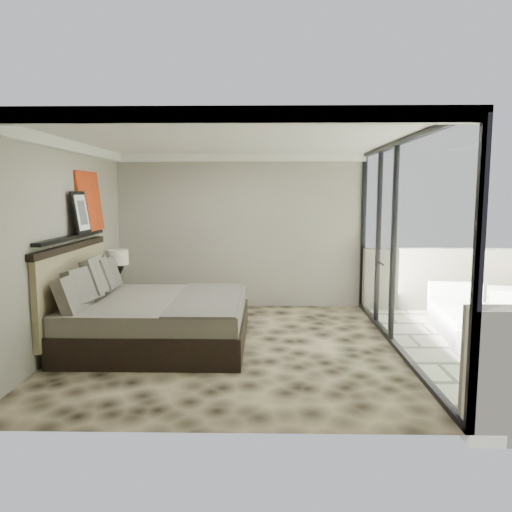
{
  "coord_description": "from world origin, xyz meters",
  "views": [
    {
      "loc": [
        0.46,
        -6.65,
        2.09
      ],
      "look_at": [
        0.33,
        0.4,
        1.21
      ],
      "focal_mm": 35.0,
      "sensor_mm": 36.0,
      "label": 1
    }
  ],
  "objects_px": {
    "nightstand": "(123,304)",
    "lounger": "(468,321)",
    "table_lamp": "(118,264)",
    "bed": "(152,317)",
    "ottoman": "(506,305)"
  },
  "relations": [
    {
      "from": "nightstand",
      "to": "table_lamp",
      "type": "relative_size",
      "value": 0.77
    },
    {
      "from": "bed",
      "to": "ottoman",
      "type": "height_order",
      "value": "bed"
    },
    {
      "from": "ottoman",
      "to": "nightstand",
      "type": "bearing_deg",
      "value": 179.03
    },
    {
      "from": "bed",
      "to": "table_lamp",
      "type": "xyz_separation_m",
      "value": [
        -0.87,
        1.37,
        0.55
      ]
    },
    {
      "from": "table_lamp",
      "to": "ottoman",
      "type": "bearing_deg",
      "value": -0.56
    },
    {
      "from": "nightstand",
      "to": "lounger",
      "type": "relative_size",
      "value": 0.28
    },
    {
      "from": "ottoman",
      "to": "lounger",
      "type": "height_order",
      "value": "lounger"
    },
    {
      "from": "bed",
      "to": "lounger",
      "type": "distance_m",
      "value": 4.64
    },
    {
      "from": "table_lamp",
      "to": "bed",
      "type": "bearing_deg",
      "value": -57.7
    },
    {
      "from": "bed",
      "to": "nightstand",
      "type": "relative_size",
      "value": 4.84
    },
    {
      "from": "lounger",
      "to": "table_lamp",
      "type": "bearing_deg",
      "value": 177.0
    },
    {
      "from": "nightstand",
      "to": "lounger",
      "type": "distance_m",
      "value": 5.49
    },
    {
      "from": "lounger",
      "to": "nightstand",
      "type": "bearing_deg",
      "value": 176.47
    },
    {
      "from": "lounger",
      "to": "bed",
      "type": "bearing_deg",
      "value": -167.58
    },
    {
      "from": "bed",
      "to": "nightstand",
      "type": "bearing_deg",
      "value": 120.05
    }
  ]
}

